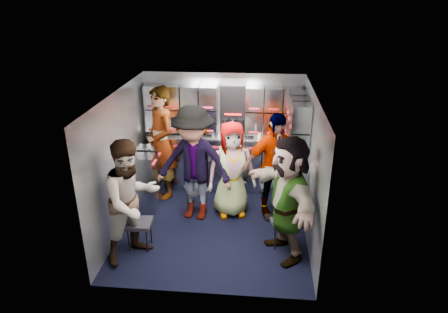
# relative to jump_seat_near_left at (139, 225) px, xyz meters

# --- Properties ---
(floor) EXTENTS (3.00, 3.00, 0.00)m
(floor) POSITION_rel_jump_seat_near_left_xyz_m (1.00, 0.64, -0.37)
(floor) COLOR black
(floor) RESTS_ON ground
(wall_back) EXTENTS (2.80, 0.04, 2.10)m
(wall_back) POSITION_rel_jump_seat_near_left_xyz_m (1.00, 2.14, 0.68)
(wall_back) COLOR #999FA7
(wall_back) RESTS_ON ground
(wall_left) EXTENTS (0.04, 3.00, 2.10)m
(wall_left) POSITION_rel_jump_seat_near_left_xyz_m (-0.40, 0.64, 0.68)
(wall_left) COLOR #999FA7
(wall_left) RESTS_ON ground
(wall_right) EXTENTS (0.04, 3.00, 2.10)m
(wall_right) POSITION_rel_jump_seat_near_left_xyz_m (2.40, 0.64, 0.68)
(wall_right) COLOR #999FA7
(wall_right) RESTS_ON ground
(ceiling) EXTENTS (2.80, 3.00, 0.02)m
(ceiling) POSITION_rel_jump_seat_near_left_xyz_m (1.00, 0.64, 1.73)
(ceiling) COLOR silver
(ceiling) RESTS_ON wall_back
(cart_bank_back) EXTENTS (2.68, 0.38, 0.99)m
(cart_bank_back) POSITION_rel_jump_seat_near_left_xyz_m (1.00, 1.93, 0.12)
(cart_bank_back) COLOR gray
(cart_bank_back) RESTS_ON ground
(cart_bank_left) EXTENTS (0.38, 0.76, 0.99)m
(cart_bank_left) POSITION_rel_jump_seat_near_left_xyz_m (-0.19, 1.20, 0.12)
(cart_bank_left) COLOR gray
(cart_bank_left) RESTS_ON ground
(counter) EXTENTS (2.68, 0.42, 0.03)m
(counter) POSITION_rel_jump_seat_near_left_xyz_m (1.00, 1.93, 0.64)
(counter) COLOR silver
(counter) RESTS_ON cart_bank_back
(locker_bank_back) EXTENTS (2.68, 0.28, 0.82)m
(locker_bank_back) POSITION_rel_jump_seat_near_left_xyz_m (1.00, 1.99, 1.12)
(locker_bank_back) COLOR gray
(locker_bank_back) RESTS_ON wall_back
(locker_bank_right) EXTENTS (0.28, 1.00, 0.82)m
(locker_bank_right) POSITION_rel_jump_seat_near_left_xyz_m (2.25, 1.34, 1.12)
(locker_bank_right) COLOR gray
(locker_bank_right) RESTS_ON wall_right
(right_cabinet) EXTENTS (0.28, 1.20, 1.00)m
(right_cabinet) POSITION_rel_jump_seat_near_left_xyz_m (2.25, 1.24, 0.13)
(right_cabinet) COLOR gray
(right_cabinet) RESTS_ON ground
(coffee_niche) EXTENTS (0.46, 0.16, 0.84)m
(coffee_niche) POSITION_rel_jump_seat_near_left_xyz_m (1.18, 2.05, 1.10)
(coffee_niche) COLOR black
(coffee_niche) RESTS_ON wall_back
(red_latch_strip) EXTENTS (2.60, 0.02, 0.03)m
(red_latch_strip) POSITION_rel_jump_seat_near_left_xyz_m (1.00, 1.73, 0.51)
(red_latch_strip) COLOR #A7181F
(red_latch_strip) RESTS_ON cart_bank_back
(jump_seat_near_left) EXTENTS (0.37, 0.36, 0.42)m
(jump_seat_near_left) POSITION_rel_jump_seat_near_left_xyz_m (0.00, 0.00, 0.00)
(jump_seat_near_left) COLOR black
(jump_seat_near_left) RESTS_ON ground
(jump_seat_mid_left) EXTENTS (0.46, 0.45, 0.42)m
(jump_seat_mid_left) POSITION_rel_jump_seat_near_left_xyz_m (0.66, 1.08, -0.00)
(jump_seat_mid_left) COLOR black
(jump_seat_mid_left) RESTS_ON ground
(jump_seat_center) EXTENTS (0.47, 0.46, 0.44)m
(jump_seat_center) POSITION_rel_jump_seat_near_left_xyz_m (1.23, 1.24, 0.02)
(jump_seat_center) COLOR black
(jump_seat_center) RESTS_ON ground
(jump_seat_mid_right) EXTENTS (0.44, 0.42, 0.48)m
(jump_seat_mid_right) POSITION_rel_jump_seat_near_left_xyz_m (1.89, 1.24, 0.05)
(jump_seat_mid_right) COLOR black
(jump_seat_mid_right) RESTS_ON ground
(jump_seat_near_right) EXTENTS (0.42, 0.41, 0.40)m
(jump_seat_near_right) POSITION_rel_jump_seat_near_left_xyz_m (2.05, 0.22, -0.02)
(jump_seat_near_right) COLOR black
(jump_seat_near_right) RESTS_ON ground
(attendant_standing) EXTENTS (0.81, 0.86, 1.97)m
(attendant_standing) POSITION_rel_jump_seat_near_left_xyz_m (-0.02, 1.59, 0.61)
(attendant_standing) COLOR black
(attendant_standing) RESTS_ON ground
(attendant_arc_a) EXTENTS (1.04, 1.06, 1.72)m
(attendant_arc_a) POSITION_rel_jump_seat_near_left_xyz_m (-0.00, -0.18, 0.49)
(attendant_arc_a) COLOR black
(attendant_arc_a) RESTS_ON ground
(attendant_arc_b) EXTENTS (1.30, 0.88, 1.86)m
(attendant_arc_b) POSITION_rel_jump_seat_near_left_xyz_m (0.66, 0.90, 0.56)
(attendant_arc_b) COLOR black
(attendant_arc_b) RESTS_ON ground
(attendant_arc_c) EXTENTS (0.87, 0.68, 1.58)m
(attendant_arc_c) POSITION_rel_jump_seat_near_left_xyz_m (1.23, 1.06, 0.42)
(attendant_arc_c) COLOR black
(attendant_arc_c) RESTS_ON ground
(attendant_arc_d) EXTENTS (1.10, 0.76, 1.74)m
(attendant_arc_d) POSITION_rel_jump_seat_near_left_xyz_m (1.89, 1.06, 0.50)
(attendant_arc_d) COLOR black
(attendant_arc_d) RESTS_ON ground
(attendant_arc_e) EXTENTS (1.14, 1.69, 1.75)m
(attendant_arc_e) POSITION_rel_jump_seat_near_left_xyz_m (2.05, 0.04, 0.50)
(attendant_arc_e) COLOR black
(attendant_arc_e) RESTS_ON ground
(bottle_left) EXTENTS (0.06, 0.06, 0.24)m
(bottle_left) POSITION_rel_jump_seat_near_left_xyz_m (0.84, 1.88, 0.78)
(bottle_left) COLOR white
(bottle_left) RESTS_ON counter
(bottle_mid) EXTENTS (0.07, 0.07, 0.27)m
(bottle_mid) POSITION_rel_jump_seat_near_left_xyz_m (1.19, 1.88, 0.79)
(bottle_mid) COLOR white
(bottle_mid) RESTS_ON counter
(bottle_right) EXTENTS (0.07, 0.07, 0.26)m
(bottle_right) POSITION_rel_jump_seat_near_left_xyz_m (1.59, 1.88, 0.79)
(bottle_right) COLOR white
(bottle_right) RESTS_ON counter
(cup_left) EXTENTS (0.08, 0.08, 0.09)m
(cup_left) POSITION_rel_jump_seat_near_left_xyz_m (-0.05, 1.87, 0.70)
(cup_left) COLOR beige
(cup_left) RESTS_ON counter
(cup_right) EXTENTS (0.08, 0.08, 0.10)m
(cup_right) POSITION_rel_jump_seat_near_left_xyz_m (1.65, 1.87, 0.71)
(cup_right) COLOR beige
(cup_right) RESTS_ON counter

